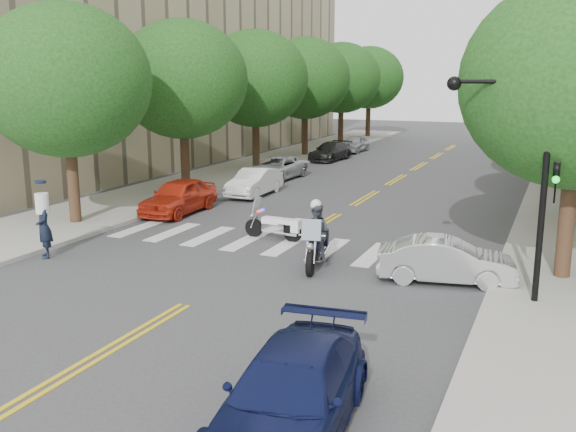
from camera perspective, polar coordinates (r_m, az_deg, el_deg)
The scene contains 23 objects.
ground at distance 16.75m, azimuth -9.16°, elevation -7.84°, with size 140.00×140.00×0.00m, color #38383A.
sidewalk_left at distance 39.97m, azimuth -3.75°, elevation 4.19°, with size 5.00×60.00×0.15m, color #9E9991.
tree_l_0 at distance 25.90m, azimuth -19.15°, elevation 11.29°, with size 6.40×6.40×8.45m.
tree_l_1 at distance 32.27m, azimuth -9.38°, elevation 11.88°, with size 6.40×6.40×8.45m.
tree_l_2 at distance 39.25m, azimuth -2.93°, elevation 12.08°, with size 6.40×6.40×8.45m.
tree_l_3 at distance 46.55m, azimuth 1.54°, elevation 12.13°, with size 6.40×6.40×8.45m.
tree_l_4 at distance 54.06m, azimuth 4.78°, elevation 12.13°, with size 6.40×6.40×8.45m.
tree_l_5 at distance 61.69m, azimuth 7.23°, elevation 12.10°, with size 6.40×6.40×8.45m.
tree_r_2 at distance 35.18m, azimuth 24.25°, elevation 11.00°, with size 6.40×6.40×8.45m.
tree_r_3 at distance 43.18m, azimuth 24.19°, elevation 11.06°, with size 6.40×6.40×8.45m.
tree_r_4 at distance 51.18m, azimuth 24.15°, elevation 11.11°, with size 6.40×6.40×8.45m.
tree_r_5 at distance 59.18m, azimuth 24.13°, elevation 11.14°, with size 6.40×6.40×8.45m.
traffic_signal_pole at distance 16.82m, azimuth 20.35°, elevation 4.70°, with size 2.82×0.42×6.00m.
motorcycle_police at distance 19.59m, azimuth 2.50°, elevation -1.85°, with size 0.99×2.57×2.11m.
motorcycle_parked at distance 22.81m, azimuth -0.88°, elevation -0.90°, with size 2.26×0.56×1.45m.
officer_standing at distance 21.93m, azimuth -20.87°, elevation -0.91°, with size 0.74×0.48×2.03m, color black.
convertible at distance 18.69m, azimuth 13.89°, elevation -3.87°, with size 1.34×3.84×1.27m, color silver.
sedan_blue at distance 10.76m, azimuth 0.25°, elevation -15.60°, with size 1.95×4.81×1.40m, color #0F1641.
parked_car_a at distance 27.59m, azimuth -9.69°, elevation 1.74°, with size 1.74×4.34×1.48m, color red.
parked_car_b at distance 31.34m, azimuth -3.01°, elevation 3.02°, with size 1.40×4.00×1.32m, color white.
parked_car_c at distance 36.28m, azimuth -1.05°, elevation 4.27°, with size 2.11×4.57×1.27m, color #A9ACB1.
parked_car_d at distance 44.56m, azimuth 3.77°, elevation 5.75°, with size 1.75×4.31×1.25m, color black.
parked_car_e at distance 49.74m, azimuth 5.93°, elevation 6.42°, with size 1.51×3.75×1.28m, color #949398.
Camera 1 is at (8.60, -13.18, 5.74)m, focal length 40.00 mm.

